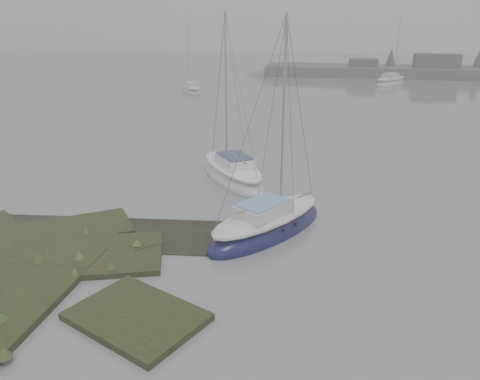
% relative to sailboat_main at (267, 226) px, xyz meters
% --- Properties ---
extents(ground, '(160.00, 160.00, 0.00)m').
position_rel_sailboat_main_xyz_m(ground, '(-3.29, 24.26, -0.27)').
color(ground, slate).
rests_on(ground, ground).
extents(sailboat_main, '(5.02, 6.22, 8.63)m').
position_rel_sailboat_main_xyz_m(sailboat_main, '(0.00, 0.00, 0.00)').
color(sailboat_main, '#10103C').
rests_on(sailboat_main, ground).
extents(sailboat_white, '(5.21, 6.30, 8.80)m').
position_rel_sailboat_main_xyz_m(sailboat_white, '(-2.56, 6.00, 0.01)').
color(sailboat_white, silver).
rests_on(sailboat_white, ground).
extents(sailboat_far_a, '(4.15, 5.65, 7.69)m').
position_rel_sailboat_main_xyz_m(sailboat_far_a, '(-13.31, 35.36, -0.03)').
color(sailboat_far_a, '#9DA1A7').
rests_on(sailboat_far_a, ground).
extents(sailboat_far_b, '(5.27, 6.68, 9.22)m').
position_rel_sailboat_main_xyz_m(sailboat_far_b, '(9.74, 46.63, 0.02)').
color(sailboat_far_b, '#B5B9BF').
rests_on(sailboat_far_b, ground).
extents(sailboat_far_c, '(4.71, 2.89, 6.31)m').
position_rel_sailboat_main_xyz_m(sailboat_far_c, '(-8.27, 54.44, -0.07)').
color(sailboat_far_c, '#B3B8BD').
rests_on(sailboat_far_c, ground).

